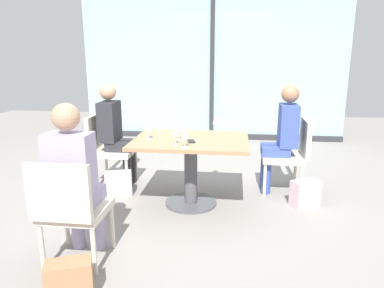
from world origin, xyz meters
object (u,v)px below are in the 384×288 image
at_px(person_far_right, 282,134).
at_px(cell_phone_on_table, 191,141).
at_px(wine_glass_3, 175,131).
at_px(handbag_0, 119,184).
at_px(wine_glass_4, 179,127).
at_px(wine_glass_2, 148,127).
at_px(coffee_cup, 176,129).
at_px(dining_table_main, 191,156).
at_px(handbag_2, 305,193).
at_px(person_front_left, 75,175).
at_px(chair_front_left, 70,206).
at_px(chair_far_right, 291,151).
at_px(handbag_1, 69,281).
at_px(chair_far_left, 107,145).
at_px(person_far_left, 115,130).
at_px(wine_glass_1, 216,120).
at_px(wine_glass_0, 185,134).

bearing_deg(person_far_right, cell_phone_on_table, -147.56).
relative_size(wine_glass_3, handbag_0, 0.62).
xyz_separation_m(wine_glass_3, wine_glass_4, (0.01, 0.20, 0.00)).
xyz_separation_m(wine_glass_2, coffee_cup, (0.25, 0.31, -0.09)).
distance_m(dining_table_main, handbag_0, 0.96).
height_order(dining_table_main, handbag_2, dining_table_main).
distance_m(dining_table_main, wine_glass_4, 0.34).
bearing_deg(person_front_left, chair_front_left, -90.00).
bearing_deg(wine_glass_2, cell_phone_on_table, -7.41).
bearing_deg(chair_far_right, handbag_2, -73.40).
distance_m(wine_glass_3, handbag_1, 1.66).
xyz_separation_m(chair_far_left, person_far_right, (2.11, 0.00, 0.20)).
relative_size(person_far_left, wine_glass_3, 6.81).
bearing_deg(chair_far_left, handbag_1, -76.77).
bearing_deg(coffee_cup, person_far_left, 162.30).
relative_size(chair_front_left, handbag_1, 2.90).
xyz_separation_m(chair_front_left, chair_far_right, (1.85, 1.79, 0.00)).
height_order(chair_far_right, handbag_2, chair_far_right).
bearing_deg(wine_glass_1, person_far_right, 8.35).
distance_m(wine_glass_1, handbag_2, 1.26).
bearing_deg(chair_far_right, cell_phone_on_table, -150.23).
xyz_separation_m(wine_glass_2, handbag_1, (-0.16, -1.60, -0.72)).
xyz_separation_m(chair_front_left, handbag_2, (1.97, 1.39, -0.36)).
bearing_deg(person_front_left, person_far_right, 43.95).
distance_m(person_far_left, wine_glass_4, 1.06).
bearing_deg(handbag_2, handbag_0, 150.61).
height_order(person_far_left, handbag_2, person_far_left).
height_order(wine_glass_1, handbag_0, wine_glass_1).
xyz_separation_m(chair_front_left, person_far_right, (1.74, 1.79, 0.20)).
bearing_deg(wine_glass_2, handbag_2, 5.62).
xyz_separation_m(wine_glass_3, coffee_cup, (-0.07, 0.50, -0.09)).
distance_m(chair_far_left, person_far_right, 2.12).
height_order(chair_far_right, wine_glass_2, wine_glass_2).
bearing_deg(handbag_1, person_far_right, 31.79).
distance_m(chair_front_left, handbag_0, 1.47).
height_order(chair_far_left, handbag_2, chair_far_left).
bearing_deg(wine_glass_3, dining_table_main, 63.89).
distance_m(person_far_left, handbag_1, 2.27).
relative_size(dining_table_main, wine_glass_2, 6.46).
distance_m(wine_glass_3, cell_phone_on_table, 0.23).
distance_m(dining_table_main, coffee_cup, 0.39).
bearing_deg(wine_glass_0, handbag_0, 149.50).
relative_size(person_far_left, wine_glass_1, 6.81).
bearing_deg(person_far_right, wine_glass_3, -146.04).
distance_m(wine_glass_2, handbag_0, 0.86).
bearing_deg(wine_glass_3, chair_front_left, -120.95).
bearing_deg(handbag_0, dining_table_main, -27.67).
bearing_deg(handbag_0, wine_glass_3, -46.18).
bearing_deg(dining_table_main, wine_glass_2, -172.60).
relative_size(coffee_cup, handbag_0, 0.30).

